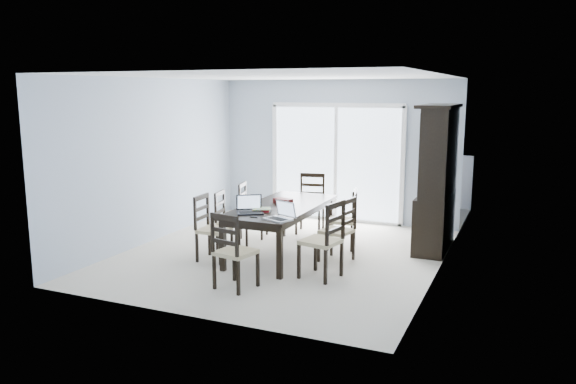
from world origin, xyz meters
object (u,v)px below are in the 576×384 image
game_box (283,201)px  hot_tub (329,186)px  chair_right_mid (342,223)px  chair_end_far (311,196)px  laptop_dark (250,209)px  cell_phone (254,217)px  chair_left_near (208,221)px  dining_table (281,210)px  chair_left_mid (226,214)px  chair_end_near (231,243)px  chair_left_far (249,204)px  chair_right_far (348,213)px  laptop_silver (278,216)px  china_hutch (437,180)px  chair_right_near (327,232)px

game_box → hot_tub: hot_tub is taller
chair_right_mid → chair_end_far: size_ratio=0.92×
chair_right_mid → laptop_dark: size_ratio=2.49×
cell_phone → game_box: bearing=88.6°
chair_left_near → hot_tub: chair_left_near is taller
dining_table → chair_left_mid: bearing=-176.5°
chair_left_near → hot_tub: (0.32, 4.27, -0.15)m
dining_table → game_box: bearing=105.6°
chair_end_far → game_box: (0.07, -1.35, 0.17)m
cell_phone → chair_end_near: bearing=-89.4°
chair_left_far → chair_right_far: (1.72, -0.03, 0.01)m
laptop_silver → cell_phone: size_ratio=3.93×
chair_left_mid → china_hutch: bearing=104.7°
chair_left_near → dining_table: bearing=122.9°
chair_left_mid → chair_right_mid: bearing=83.0°
chair_right_mid → game_box: (-0.97, 0.13, 0.22)m
chair_right_near → chair_end_near: (-0.93, -0.85, -0.04)m
laptop_dark → cell_phone: (0.16, -0.19, -0.05)m
chair_right_far → chair_end_near: chair_end_near is taller
dining_table → chair_left_mid: (-0.90, -0.05, -0.12)m
china_hutch → chair_left_far: china_hutch is taller
chair_end_far → china_hutch: bearing=163.4°
chair_left_far → chair_end_near: bearing=10.4°
chair_left_near → cell_phone: bearing=71.3°
chair_right_mid → hot_tub: bearing=32.8°
laptop_silver → cell_phone: (-0.35, 0.01, -0.05)m
china_hutch → chair_left_near: bearing=-147.1°
chair_left_near → chair_left_far: chair_left_near is taller
dining_table → chair_right_mid: (0.93, 0.02, -0.11)m
laptop_dark → chair_right_mid: bearing=0.0°
chair_right_mid → game_box: chair_right_mid is taller
chair_left_near → chair_end_far: (0.76, 2.12, 0.04)m
chair_right_far → chair_right_mid: bearing=-178.2°
china_hutch → laptop_dark: (-2.19, -1.93, -0.26)m
dining_table → china_hutch: bearing=31.7°
chair_left_near → chair_right_mid: bearing=106.9°
laptop_silver → game_box: (-0.39, 1.04, -0.02)m
laptop_silver → hot_tub: 4.64m
chair_right_mid → laptop_silver: 1.10m
chair_left_far → cell_phone: (0.93, -1.62, 0.20)m
chair_right_far → hot_tub: size_ratio=0.65×
hot_tub → game_box: bearing=-81.8°
cell_phone → chair_left_near: bearing=160.6°
chair_right_far → chair_end_far: bearing=39.2°
laptop_silver → cell_phone: 0.36m
chair_end_near → cell_phone: (-0.05, 0.74, 0.17)m
chair_left_near → laptop_silver: (1.21, -0.26, 0.23)m
china_hutch → game_box: china_hutch is taller
chair_end_far → hot_tub: 2.20m
chair_left_near → china_hutch: bearing=120.2°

